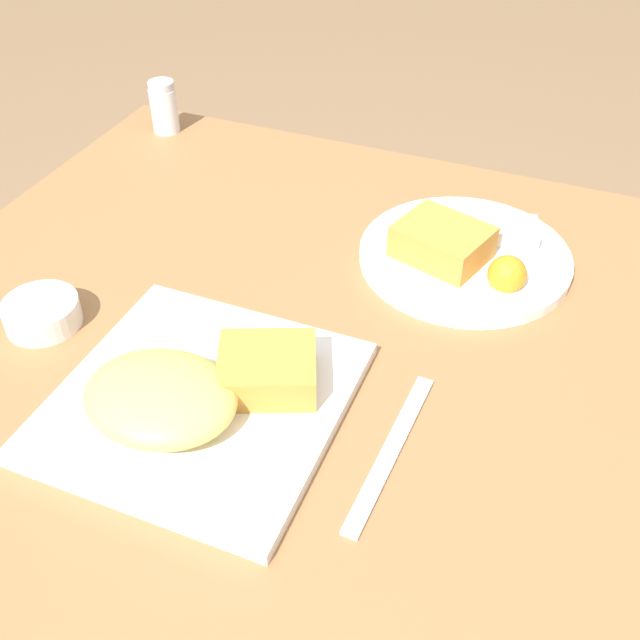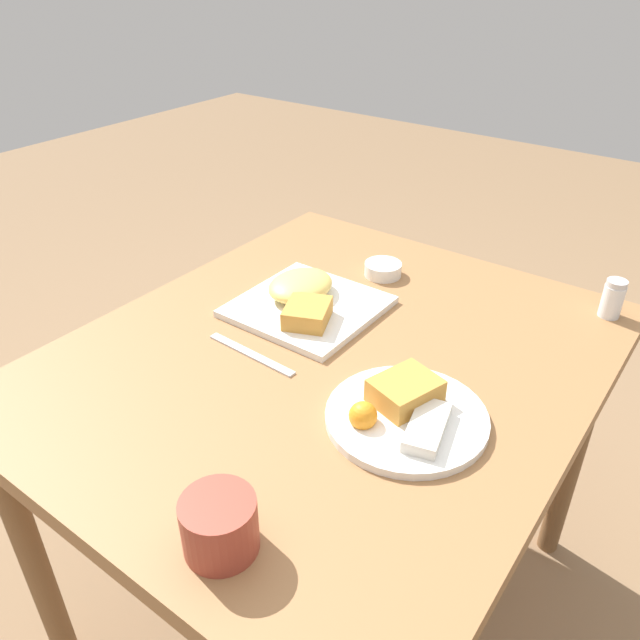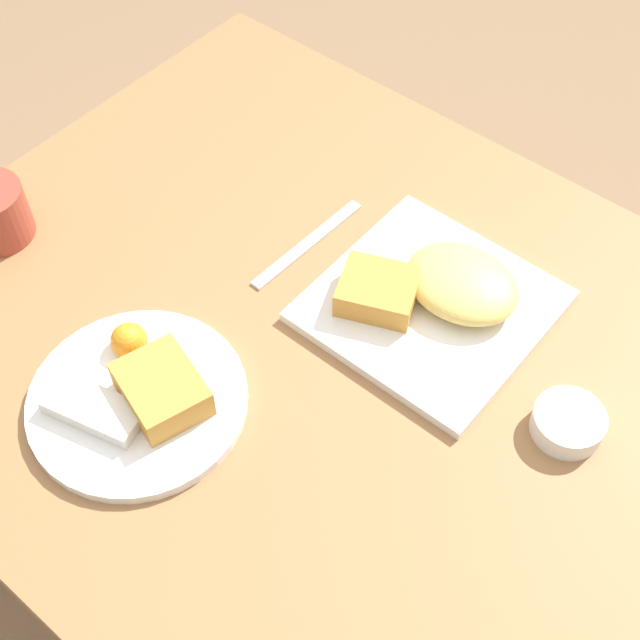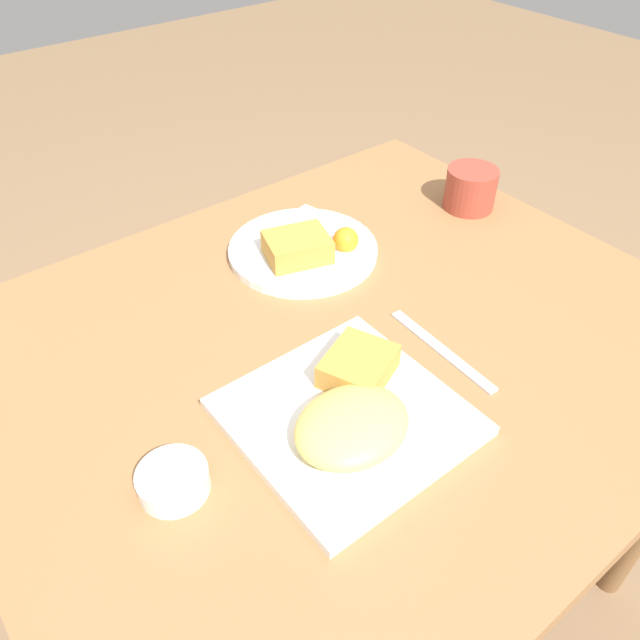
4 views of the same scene
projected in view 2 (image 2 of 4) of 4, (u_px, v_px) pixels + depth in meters
The scene contains 8 objects.
ground_plane at pixel (327, 595), 1.50m from camera, with size 8.00×8.00×0.00m, color #846647.
dining_table at pixel (329, 387), 1.17m from camera, with size 1.03×0.87×0.71m.
plate_square_near at pixel (305, 299), 1.25m from camera, with size 0.27×0.27×0.06m.
plate_oval_far at pixel (405, 412), 0.96m from camera, with size 0.25×0.25×0.05m.
sauce_ramekin at pixel (383, 269), 1.37m from camera, with size 0.08×0.08×0.03m.
salt_shaker at pixel (612, 301), 1.22m from camera, with size 0.04×0.04×0.08m.
butter_knife at pixel (251, 354), 1.12m from camera, with size 0.02×0.20×0.00m.
coffee_mug at pixel (220, 525), 0.75m from camera, with size 0.09×0.09×0.08m.
Camera 2 is at (0.76, 0.53, 1.35)m, focal length 35.00 mm.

